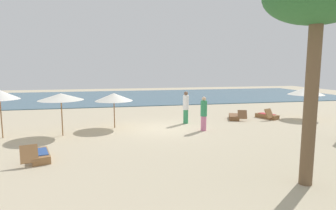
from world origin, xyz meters
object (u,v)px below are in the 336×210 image
at_px(person_3, 186,107).
at_px(lounger_1, 39,155).
at_px(umbrella_3, 61,97).
at_px(person_1, 204,114).
at_px(umbrella_2, 306,91).
at_px(lounger_0, 235,117).
at_px(lounger_2, 267,116).
at_px(umbrella_0, 114,97).

bearing_deg(person_3, lounger_1, -142.97).
distance_m(umbrella_3, person_1, 7.38).
height_order(umbrella_2, person_3, umbrella_2).
bearing_deg(lounger_0, lounger_1, -150.62).
distance_m(lounger_0, lounger_2, 2.26).
xyz_separation_m(umbrella_3, person_1, (7.30, -0.45, -1.03)).
distance_m(umbrella_0, lounger_0, 8.03).
height_order(person_1, person_3, person_3).
height_order(lounger_2, person_3, person_3).
height_order(lounger_0, lounger_2, lounger_2).
height_order(umbrella_0, lounger_2, umbrella_0).
bearing_deg(lounger_1, umbrella_0, 60.42).
distance_m(umbrella_2, umbrella_3, 15.30).
bearing_deg(lounger_1, umbrella_3, 85.90).
xyz_separation_m(umbrella_0, lounger_2, (10.06, 0.78, -1.58)).
distance_m(lounger_1, lounger_2, 14.18).
bearing_deg(lounger_2, person_1, -154.93).
xyz_separation_m(umbrella_0, umbrella_2, (12.61, 0.38, 0.08)).
height_order(umbrella_3, lounger_0, umbrella_3).
xyz_separation_m(lounger_2, person_1, (-5.37, -2.51, 0.76)).
bearing_deg(lounger_0, lounger_2, -4.73).
distance_m(umbrella_2, lounger_0, 5.11).
bearing_deg(person_3, lounger_2, 4.29).
bearing_deg(person_3, umbrella_0, -175.43).
xyz_separation_m(umbrella_3, person_3, (6.88, 1.63, -0.96)).
height_order(umbrella_0, umbrella_2, umbrella_2).
bearing_deg(person_1, umbrella_2, 14.94).
relative_size(umbrella_0, person_3, 1.07).
bearing_deg(lounger_1, person_3, 37.03).
bearing_deg(lounger_2, lounger_0, 175.27).
xyz_separation_m(umbrella_3, lounger_0, (10.41, 2.25, -1.79)).
bearing_deg(person_1, lounger_1, -156.33).
bearing_deg(lounger_2, person_3, -175.71).
bearing_deg(umbrella_0, umbrella_2, 1.71).
height_order(lounger_1, person_1, person_1).
height_order(lounger_0, lounger_1, lounger_1).
relative_size(umbrella_2, lounger_0, 1.28).
bearing_deg(person_3, umbrella_2, 0.23).
relative_size(lounger_0, person_1, 0.97).
bearing_deg(person_1, umbrella_0, 159.75).
bearing_deg(person_1, umbrella_3, 176.48).
distance_m(umbrella_3, lounger_0, 10.80).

